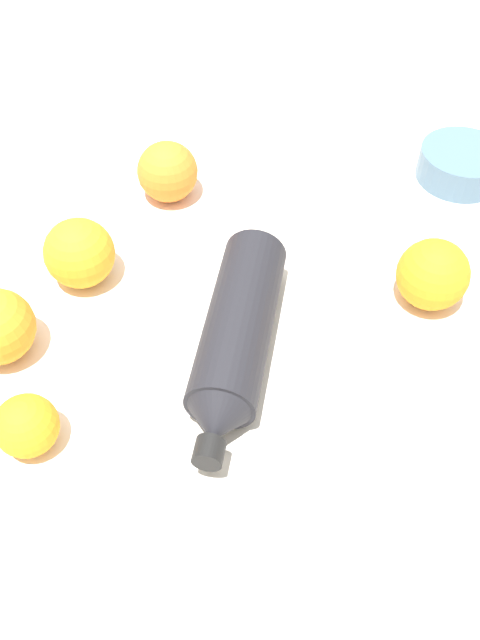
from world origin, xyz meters
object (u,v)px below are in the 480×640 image
Objects in this scene: orange_2 at (27,426)px; orange_1 at (433,275)px; water_bottle at (236,336)px; orange_0 at (168,172)px; orange_4 at (79,253)px; ceramic_bowl at (461,164)px.

orange_1 is at bearing 32.92° from orange_2.
orange_0 is at bearing -151.40° from water_bottle.
orange_4 is 0.71× the size of ceramic_bowl.
orange_2 reaches higher than ceramic_bowl.
water_bottle is at bearing -125.90° from ceramic_bowl.
orange_0 is at bearing 67.89° from orange_4.
orange_0 is 0.18m from orange_4.
ceramic_bowl is at bearing 14.29° from orange_0.
ceramic_bowl is at bearing 145.72° from water_bottle.
orange_0 is 0.97× the size of orange_1.
orange_2 is at bearing -147.08° from orange_1.
water_bottle is 2.44× the size of ceramic_bowl.
water_bottle is 0.21m from orange_4.
ceramic_bowl is (0.43, 0.48, -0.01)m from orange_2.
orange_0 is at bearing 82.55° from orange_2.
water_bottle reaches higher than ceramic_bowl.
orange_0 is 0.68× the size of ceramic_bowl.
orange_1 is at bearing -102.04° from ceramic_bowl.
ceramic_bowl is (0.25, 0.35, -0.01)m from water_bottle.
orange_0 is 0.39m from orange_2.
orange_2 is at bearing -51.78° from water_bottle.
orange_0 is at bearing -165.71° from ceramic_bowl.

